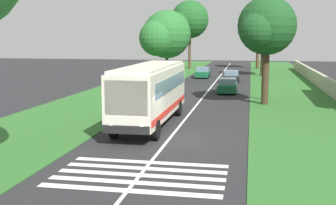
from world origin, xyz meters
name	(u,v)px	position (x,y,z in m)	size (l,w,h in m)	color
ground	(168,140)	(0.00, 0.00, 0.00)	(160.00, 160.00, 0.00)	#262628
grass_verge_left	(110,98)	(15.00, 8.20, 0.02)	(120.00, 8.00, 0.04)	#2D6628
grass_verge_right	(299,103)	(15.00, -8.20, 0.02)	(120.00, 8.00, 0.04)	#2D6628
centre_line	(200,100)	(15.00, 0.00, 0.00)	(110.00, 0.16, 0.01)	silver
coach_bus	(151,91)	(3.81, 1.80, 2.15)	(11.16, 2.62, 3.73)	silver
zebra_crossing	(140,175)	(-6.01, 0.00, 0.00)	(4.05, 6.80, 0.01)	silver
trailing_car_0	(228,86)	(20.62, -2.03, 0.67)	(4.30, 1.78, 1.43)	#145933
trailing_car_1	(231,77)	(30.61, -1.96, 0.67)	(4.30, 1.78, 1.43)	black
trailing_car_2	(203,73)	(36.11, 2.09, 0.67)	(4.30, 1.78, 1.43)	#145933
roadside_tree_left_1	(165,36)	(31.44, 6.31, 5.54)	(7.70, 6.08, 8.69)	#3D2D1E
roadside_tree_left_2	(189,21)	(52.38, 6.28, 8.15)	(7.79, 6.38, 11.50)	#4C3826
roadside_tree_right_0	(262,35)	(40.56, -5.68, 5.69)	(5.92, 5.00, 8.30)	#3D2D1E
roadside_tree_right_1	(265,28)	(13.51, -5.25, 6.16)	(5.33, 4.63, 8.58)	#3D2D1E
roadside_tree_right_2	(258,21)	(53.65, -5.13, 8.04)	(5.53, 4.69, 10.49)	#4C3826
utility_pole	(267,49)	(16.05, -5.48, 4.43)	(0.24, 1.40, 8.50)	#473828
roadside_wall	(331,88)	(20.00, -11.60, 0.78)	(70.00, 0.40, 1.48)	#B2A893
pedestrian	(111,104)	(5.91, 5.11, 0.91)	(0.34, 0.34, 1.69)	#26262D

